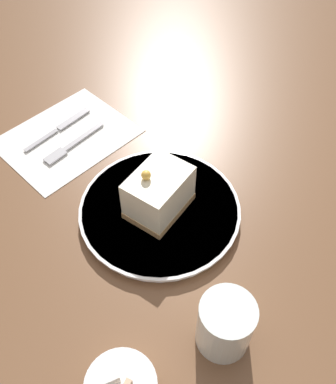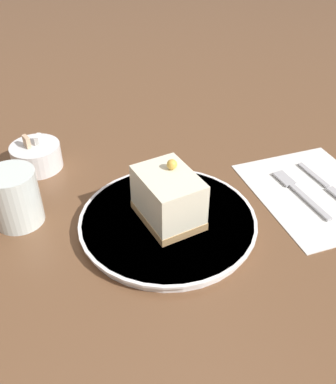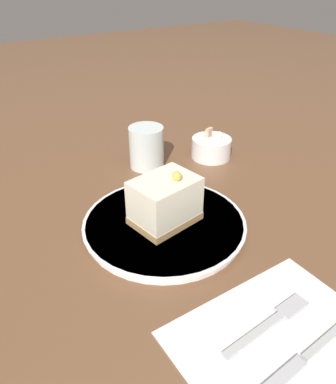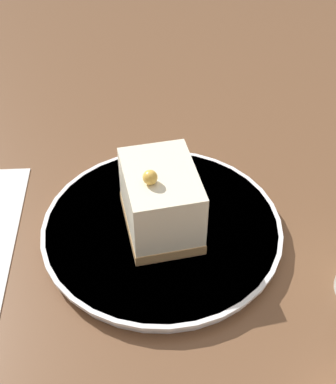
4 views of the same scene
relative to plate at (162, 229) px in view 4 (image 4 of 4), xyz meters
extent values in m
plane|color=brown|center=(-0.02, 0.04, -0.01)|extent=(4.00, 4.00, 0.00)
cylinder|color=white|center=(0.00, 0.00, 0.00)|extent=(0.28, 0.28, 0.02)
cylinder|color=white|center=(0.00, 0.00, 0.01)|extent=(0.29, 0.29, 0.00)
cube|color=#AD8451|center=(0.00, 0.00, 0.01)|extent=(0.10, 0.12, 0.01)
cube|color=white|center=(0.00, 0.00, 0.06)|extent=(0.10, 0.12, 0.07)
sphere|color=#EFB747|center=(0.01, 0.02, 0.10)|extent=(0.02, 0.02, 0.02)
camera|label=1|loc=(-0.33, 0.32, 0.61)|focal=40.00mm
camera|label=2|loc=(-0.18, -0.49, 0.46)|focal=40.00mm
camera|label=3|loc=(0.45, -0.29, 0.40)|focal=35.00mm
camera|label=4|loc=(0.02, 0.44, 0.47)|focal=50.00mm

